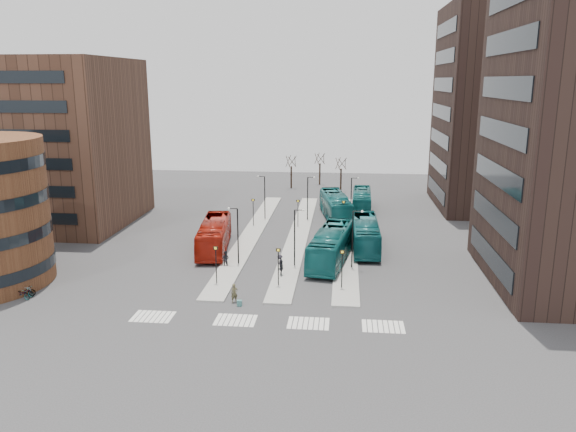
# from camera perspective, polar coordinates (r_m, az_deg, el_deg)

# --- Properties ---
(ground) EXTENTS (160.00, 160.00, 0.00)m
(ground) POSITION_cam_1_polar(r_m,az_deg,el_deg) (43.31, -5.06, -12.71)
(ground) COLOR #323235
(ground) RESTS_ON ground
(island_left) EXTENTS (2.50, 45.00, 0.15)m
(island_left) POSITION_cam_1_polar(r_m,az_deg,el_deg) (71.64, -3.73, -1.84)
(island_left) COLOR gray
(island_left) RESTS_ON ground
(island_mid) EXTENTS (2.50, 45.00, 0.15)m
(island_mid) POSITION_cam_1_polar(r_m,az_deg,el_deg) (70.92, 1.06, -1.97)
(island_mid) COLOR gray
(island_mid) RESTS_ON ground
(island_right) EXTENTS (2.50, 45.00, 0.15)m
(island_right) POSITION_cam_1_polar(r_m,az_deg,el_deg) (70.69, 5.92, -2.09)
(island_right) COLOR gray
(island_right) RESTS_ON ground
(suitcase) EXTENTS (0.44, 0.36, 0.52)m
(suitcase) POSITION_cam_1_polar(r_m,az_deg,el_deg) (49.64, -4.95, -8.81)
(suitcase) COLOR #1B2095
(suitcase) RESTS_ON ground
(red_bus) EXTENTS (4.48, 12.85, 3.50)m
(red_bus) POSITION_cam_1_polar(r_m,az_deg,el_deg) (65.34, -7.50, -1.93)
(red_bus) COLOR #9B180B
(red_bus) RESTS_ON ground
(teal_bus_a) EXTENTS (4.95, 13.44, 3.66)m
(teal_bus_a) POSITION_cam_1_polar(r_m,az_deg,el_deg) (60.65, 4.40, -3.01)
(teal_bus_a) COLOR #125B5C
(teal_bus_a) RESTS_ON ground
(teal_bus_b) EXTENTS (5.17, 13.17, 3.58)m
(teal_bus_b) POSITION_cam_1_polar(r_m,az_deg,el_deg) (79.77, 4.86, 1.02)
(teal_bus_b) COLOR #136062
(teal_bus_b) RESTS_ON ground
(teal_bus_c) EXTENTS (3.02, 12.42, 3.45)m
(teal_bus_c) POSITION_cam_1_polar(r_m,az_deg,el_deg) (65.92, 7.87, -1.83)
(teal_bus_c) COLOR #12585C
(teal_bus_c) RESTS_ON ground
(teal_bus_d) EXTENTS (2.98, 11.41, 3.16)m
(teal_bus_d) POSITION_cam_1_polar(r_m,az_deg,el_deg) (84.83, 7.50, 1.57)
(teal_bus_d) COLOR #146364
(teal_bus_d) RESTS_ON ground
(traveller) EXTENTS (0.75, 0.67, 1.72)m
(traveller) POSITION_cam_1_polar(r_m,az_deg,el_deg) (50.22, -5.47, -7.81)
(traveller) COLOR #4E492F
(traveller) RESTS_ON ground
(commuter_a) EXTENTS (0.96, 0.83, 1.70)m
(commuter_a) POSITION_cam_1_polar(r_m,az_deg,el_deg) (59.64, -6.36, -4.33)
(commuter_a) COLOR black
(commuter_a) RESTS_ON ground
(commuter_b) EXTENTS (0.46, 1.02, 1.72)m
(commuter_b) POSITION_cam_1_polar(r_m,az_deg,el_deg) (56.31, -0.67, -5.34)
(commuter_b) COLOR black
(commuter_b) RESTS_ON ground
(commuter_c) EXTENTS (0.86, 1.17, 1.62)m
(commuter_c) POSITION_cam_1_polar(r_m,az_deg,el_deg) (58.27, -0.82, -4.72)
(commuter_c) COLOR black
(commuter_c) RESTS_ON ground
(bicycle_near) EXTENTS (2.01, 1.25, 1.00)m
(bicycle_near) POSITION_cam_1_polar(r_m,az_deg,el_deg) (56.23, -25.42, -7.14)
(bicycle_near) COLOR gray
(bicycle_near) RESTS_ON ground
(bicycle_mid) EXTENTS (1.78, 0.94, 1.03)m
(bicycle_mid) POSITION_cam_1_polar(r_m,az_deg,el_deg) (56.70, -25.11, -6.92)
(bicycle_mid) COLOR gray
(bicycle_mid) RESTS_ON ground
(bicycle_far) EXTENTS (1.90, 1.01, 0.95)m
(bicycle_far) POSITION_cam_1_polar(r_m,az_deg,el_deg) (56.72, -25.11, -6.96)
(bicycle_far) COLOR gray
(bicycle_far) RESTS_ON ground
(crosswalk_stripes) EXTENTS (22.35, 2.40, 0.01)m
(crosswalk_stripes) POSITION_cam_1_polar(r_m,az_deg,el_deg) (46.60, -1.97, -10.66)
(crosswalk_stripes) COLOR silver
(crosswalk_stripes) RESTS_ON ground
(office_block) EXTENTS (25.00, 20.12, 22.00)m
(office_block) POSITION_cam_1_polar(r_m,az_deg,el_deg) (83.60, -24.25, 6.85)
(office_block) COLOR #4F3225
(office_block) RESTS_ON ground
(tower_far) EXTENTS (20.12, 20.00, 30.00)m
(tower_far) POSITION_cam_1_polar(r_m,az_deg,el_deg) (91.45, 21.61, 10.11)
(tower_far) COLOR #2E1F19
(tower_far) RESTS_ON ground
(sign_poles) EXTENTS (12.45, 22.12, 3.65)m
(sign_poles) POSITION_cam_1_polar(r_m,az_deg,el_deg) (63.61, 0.18, -1.63)
(sign_poles) COLOR black
(sign_poles) RESTS_ON ground
(lamp_posts) EXTENTS (14.04, 20.24, 6.12)m
(lamp_posts) POSITION_cam_1_polar(r_m,az_deg,el_deg) (68.06, 1.47, 0.40)
(lamp_posts) COLOR black
(lamp_posts) RESTS_ON ground
(bare_trees) EXTENTS (10.97, 8.14, 5.90)m
(bare_trees) POSITION_cam_1_polar(r_m,az_deg,el_deg) (102.18, 2.98, 4.38)
(bare_trees) COLOR black
(bare_trees) RESTS_ON ground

